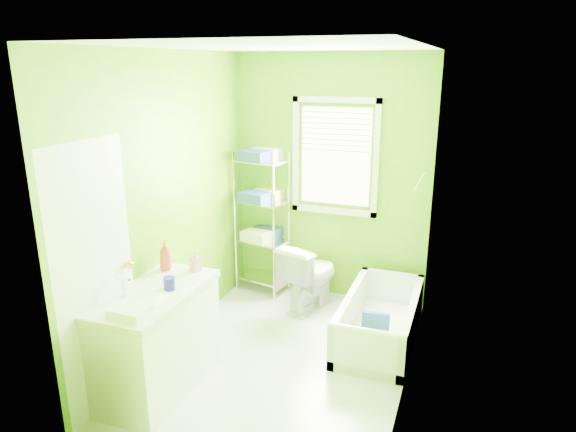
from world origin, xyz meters
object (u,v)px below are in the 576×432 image
(wire_shelf_unit, at_px, (263,207))
(toilet, at_px, (310,275))
(bathtub, at_px, (379,326))
(vanity, at_px, (157,337))

(wire_shelf_unit, bearing_deg, toilet, -21.31)
(bathtub, xyz_separation_m, wire_shelf_unit, (-1.44, 0.67, 0.84))
(toilet, xyz_separation_m, vanity, (-0.70, -1.73, 0.08))
(bathtub, relative_size, toilet, 1.89)
(toilet, bearing_deg, wire_shelf_unit, -5.06)
(bathtub, relative_size, wire_shelf_unit, 0.85)
(bathtub, height_order, wire_shelf_unit, wire_shelf_unit)
(bathtub, height_order, vanity, vanity)
(vanity, height_order, wire_shelf_unit, wire_shelf_unit)
(bathtub, bearing_deg, toilet, 152.54)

